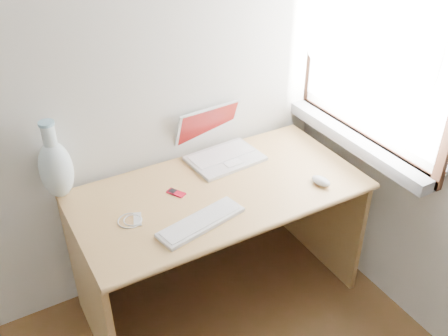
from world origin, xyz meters
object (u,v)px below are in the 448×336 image
laptop (221,146)px  vase (56,167)px  external_keyboard (201,222)px  desk (211,213)px

laptop → vase: 0.79m
laptop → external_keyboard: bearing=-132.2°
external_keyboard → vase: 0.68m
desk → external_keyboard: external_keyboard is taller
vase → desk: bearing=-19.2°
desk → vase: (-0.64, 0.22, 0.35)m
laptop → external_keyboard: size_ratio=0.91×
desk → vase: bearing=160.8°
laptop → external_keyboard: laptop is taller
laptop → vase: size_ratio=1.00×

